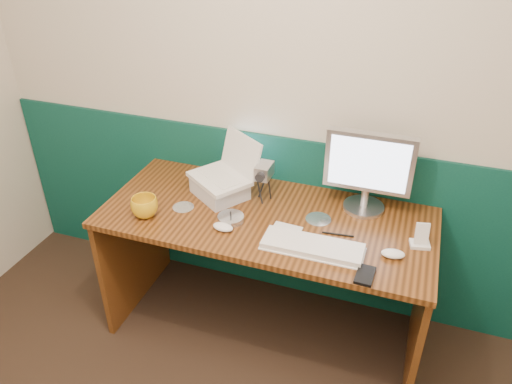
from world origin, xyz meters
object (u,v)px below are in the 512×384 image
at_px(keyboard, 312,247).
at_px(monitor, 368,172).
at_px(mug, 145,207).
at_px(laptop, 218,159).
at_px(desk, 265,275).
at_px(camcorder, 264,182).

bearing_deg(keyboard, monitor, 67.80).
xyz_separation_m(keyboard, mug, (-0.82, -0.01, 0.04)).
relative_size(laptop, mug, 2.26).
distance_m(laptop, mug, 0.42).
distance_m(desk, monitor, 0.76).
bearing_deg(desk, monitor, 26.69).
relative_size(laptop, camcorder, 1.36).
height_order(laptop, camcorder, laptop).
height_order(desk, laptop, laptop).
relative_size(laptop, monitor, 0.71).
bearing_deg(laptop, keyboard, 7.84).
bearing_deg(monitor, laptop, -170.92).
distance_m(keyboard, mug, 0.82).
distance_m(monitor, mug, 1.07).
distance_m(mug, camcorder, 0.59).
distance_m(desk, camcorder, 0.50).
bearing_deg(monitor, keyboard, -112.20).
xyz_separation_m(laptop, keyboard, (0.56, -0.28, -0.20)).
distance_m(laptop, monitor, 0.72).
bearing_deg(keyboard, desk, 145.77).
bearing_deg(keyboard, mug, -179.67).
relative_size(desk, mug, 12.47).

